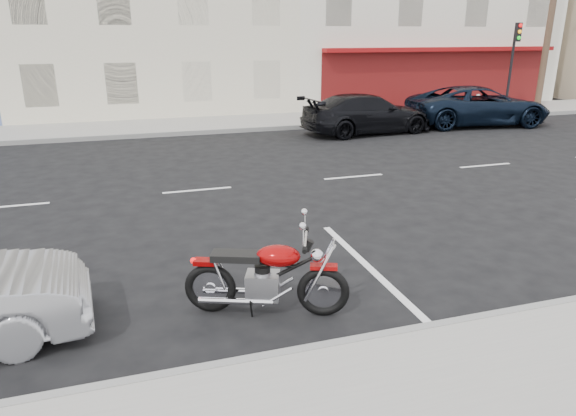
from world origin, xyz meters
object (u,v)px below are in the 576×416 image
traffic_light (513,55)px  car_far (367,114)px  motorcycle (326,281)px  suv_far (478,106)px  fire_hydrant (478,102)px  utility_pole (553,4)px

traffic_light → car_far: (-8.52, -2.84, -1.84)m
motorcycle → suv_far: suv_far is taller
fire_hydrant → car_far: bearing=-156.8°
traffic_light → suv_far: bearing=-144.1°
fire_hydrant → utility_pole: bearing=1.6°
utility_pole → traffic_light: size_ratio=2.37×
traffic_light → suv_far: size_ratio=0.69×
car_far → motorcycle: bearing=146.7°
traffic_light → suv_far: (-3.52, -2.55, -1.79)m
utility_pole → fire_hydrant: utility_pole is taller
motorcycle → fire_hydrant: bearing=69.3°
traffic_light → car_far: bearing=-161.6°
traffic_light → motorcycle: size_ratio=1.86×
traffic_light → suv_far: traffic_light is taller
utility_pole → fire_hydrant: bearing=-178.4°
utility_pole → motorcycle: (-16.68, -14.76, -4.25)m
fire_hydrant → car_far: 7.64m
suv_far → car_far: (-5.01, -0.30, -0.05)m
motorcycle → utility_pole: bearing=62.8°
utility_pole → motorcycle: utility_pole is taller
utility_pole → car_far: 11.69m
suv_far → traffic_light: bearing=-46.5°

